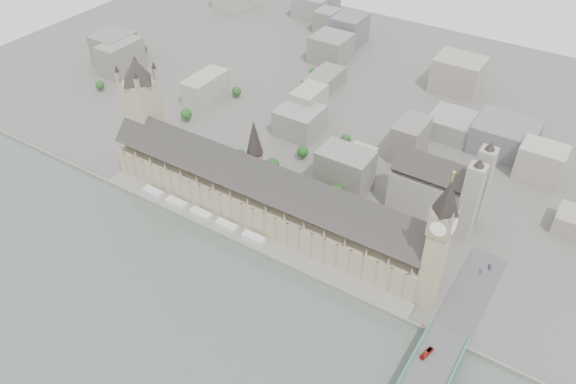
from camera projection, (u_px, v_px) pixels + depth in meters
The scene contains 13 objects.
ground at pixel (248, 231), 424.82m from camera, with size 900.00×900.00×0.00m, color #595651.
embankment_wall at pixel (236, 242), 414.03m from camera, with size 600.00×1.50×3.00m, color gray.
river_terrace at pixel (242, 236), 419.27m from camera, with size 270.00×15.00×2.00m, color gray.
terrace_tents at pixel (201, 214), 434.51m from camera, with size 118.00×7.00×4.00m.
palace_of_westminster at pixel (262, 194), 423.53m from camera, with size 265.00×40.73×55.44m.
elizabeth_tower at pixel (439, 237), 335.73m from camera, with size 17.00×17.00×107.50m.
victoria_tower at pixel (143, 109), 458.53m from camera, with size 30.00×30.00×100.00m.
central_tower at pixel (255, 148), 409.80m from camera, with size 13.00×13.00×48.00m.
westminster_abbey at pixel (439, 189), 424.90m from camera, with size 68.00×36.00×64.00m.
city_skyline_inland at pixel (387, 81), 573.78m from camera, with size 720.00×360.00×38.00m, color gray, non-canonical shape.
park_trees at pixel (281, 179), 463.72m from camera, with size 110.00×30.00×15.00m, color #19461A, non-canonical shape.
red_bus_north at pixel (427, 353), 326.51m from camera, with size 2.43×10.40×2.90m, color #A11E12.
car_approach at pixel (490, 267), 380.92m from camera, with size 2.12×5.22×1.51m, color gray.
Camera 1 is at (193.62, -246.92, 289.50)m, focal length 35.00 mm.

